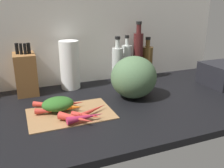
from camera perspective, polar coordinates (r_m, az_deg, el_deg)
ground_plane at (r=119.89cm, az=1.04°, el=-5.00°), size 170.00×80.00×3.00cm
wall_back at (r=146.93cm, az=-4.85°, el=12.13°), size 170.00×3.00×60.00cm
cutting_board at (r=108.81cm, az=-9.65°, el=-6.76°), size 36.37×23.95×0.80cm
carrot_0 at (r=108.84cm, az=-14.83°, el=-6.16°), size 10.79×6.10×2.58cm
carrot_1 at (r=114.84cm, az=-13.95°, el=-4.77°), size 16.25×10.81×2.47cm
carrot_2 at (r=99.15cm, az=-8.38°, el=-7.99°), size 13.57×13.13×3.38cm
carrot_3 at (r=112.79cm, az=-10.51°, el=-4.74°), size 16.13×3.37×3.23cm
carrot_4 at (r=101.56cm, az=-5.90°, el=-7.39°), size 12.31×9.83×2.80cm
carrot_5 at (r=109.20cm, az=-9.62°, el=-5.39°), size 10.81×6.57×3.58cm
carrot_6 at (r=99.94cm, az=-6.17°, el=-7.72°), size 15.78×4.34×3.20cm
carrot_7 at (r=106.60cm, az=-4.46°, el=-6.14°), size 15.24×9.58×2.42cm
carrot_greens_pile at (r=110.63cm, az=-12.53°, el=-4.61°), size 13.97×10.75×5.91cm
winter_squash at (r=122.84cm, az=5.11°, el=1.58°), size 23.31×21.91×21.34cm
knife_block at (r=135.61cm, az=-19.52°, el=2.35°), size 10.69×15.60×27.02cm
paper_towel_roll at (r=137.44cm, az=-9.86°, el=4.41°), size 10.68×10.68×26.76cm
bottle_0 at (r=143.69cm, az=1.26°, el=4.47°), size 6.46×6.46×28.01cm
bottle_1 at (r=150.15cm, az=3.42°, el=5.09°), size 6.16×6.16×27.79cm
bottle_2 at (r=151.31cm, az=6.08°, el=6.68°), size 5.90×5.90×35.66cm
bottle_3 at (r=156.71cm, az=8.18°, el=5.21°), size 6.93×6.93×26.02cm
dish_rack at (r=157.35cm, az=24.79°, el=2.09°), size 22.83×21.93×12.67cm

